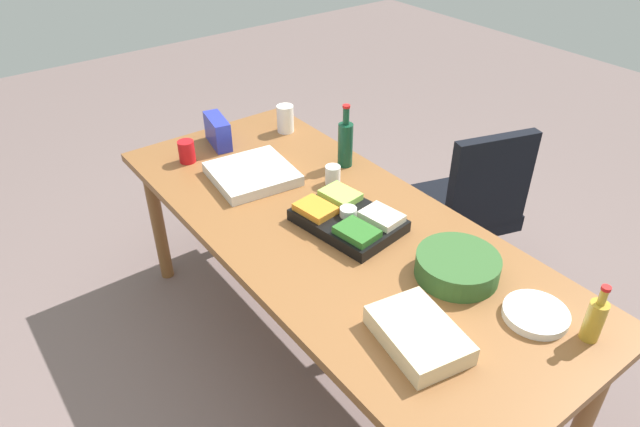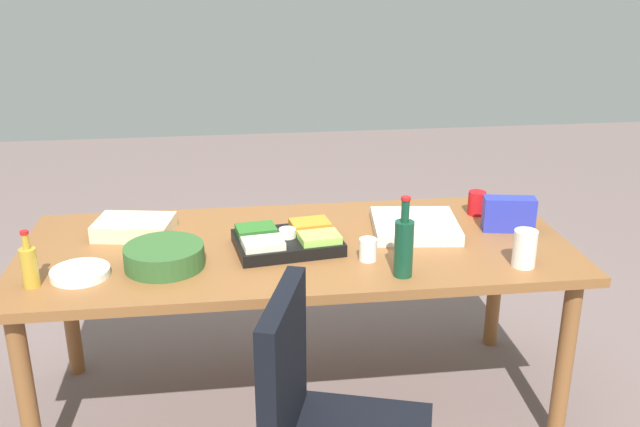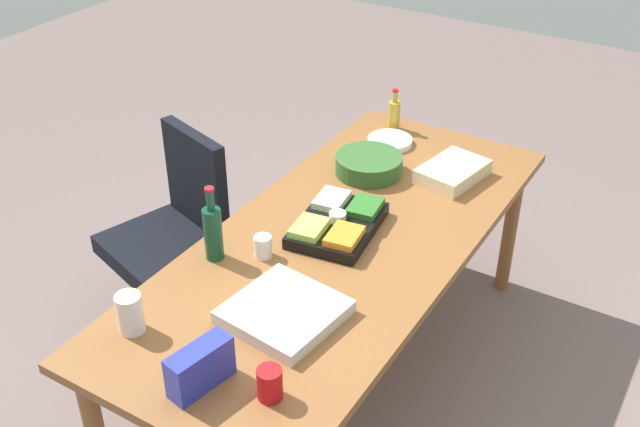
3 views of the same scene
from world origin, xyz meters
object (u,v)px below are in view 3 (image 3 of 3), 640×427
wine_bottle (213,231)px  paper_plate_stack (390,141)px  veggie_tray (338,223)px  salad_bowl (369,165)px  red_solo_cup (270,384)px  mayo_jar (130,313)px  conference_table (341,254)px  chip_bag_blue (200,367)px  sheet_cake (453,172)px  office_chair (173,254)px  paper_cup (263,246)px  pizza_box (284,312)px  dressing_bottle (394,114)px

wine_bottle → paper_plate_stack: (1.20, -0.15, -0.11)m
veggie_tray → salad_bowl: size_ratio=1.49×
red_solo_cup → mayo_jar: size_ratio=0.75×
conference_table → mayo_jar: size_ratio=15.42×
chip_bag_blue → sheet_cake: bearing=-5.5°
red_solo_cup → mayo_jar: 0.58m
paper_plate_stack → salad_bowl: size_ratio=0.72×
veggie_tray → office_chair: bearing=94.8°
sheet_cake → salad_bowl: 0.38m
conference_table → paper_plate_stack: (0.84, 0.21, 0.09)m
wine_bottle → red_solo_cup: (-0.49, -0.60, -0.07)m
conference_table → salad_bowl: salad_bowl is taller
salad_bowl → paper_cup: size_ratio=3.42×
chip_bag_blue → paper_cup: (0.67, 0.23, -0.03)m
salad_bowl → pizza_box: bearing=-167.4°
red_solo_cup → pizza_box: red_solo_cup is taller
paper_plate_stack → salad_bowl: (-0.31, -0.05, 0.03)m
pizza_box → mayo_jar: bearing=135.2°
sheet_cake → paper_plate_stack: bearing=68.4°
conference_table → dressing_bottle: dressing_bottle is taller
veggie_tray → paper_cup: paper_cup is taller
red_solo_cup → paper_plate_stack: (1.70, 0.45, -0.04)m
mayo_jar → office_chair: bearing=35.1°
office_chair → wine_bottle: 0.83m
paper_cup → chip_bag_blue: bearing=-160.7°
mayo_jar → chip_bag_blue: (-0.08, -0.37, 0.00)m
veggie_tray → chip_bag_blue: (-0.97, -0.08, 0.04)m
wine_bottle → paper_cup: (0.10, -0.16, -0.08)m
chip_bag_blue → salad_bowl: size_ratio=0.72×
wine_bottle → office_chair: bearing=58.7°
conference_table → paper_plate_stack: bearing=14.1°
chip_bag_blue → wine_bottle: bearing=34.6°
wine_bottle → chip_bag_blue: bearing=-145.4°
mayo_jar → chip_bag_blue: size_ratio=0.67×
office_chair → sheet_cake: size_ratio=3.07×
chip_bag_blue → red_solo_cup: bearing=-71.5°
sheet_cake → veggie_tray: bearing=160.1°
sheet_cake → paper_cup: bearing=157.6°
veggie_tray → paper_cup: (-0.30, 0.16, 0.01)m
wine_bottle → paper_cup: bearing=-56.3°
sheet_cake → salad_bowl: (-0.15, 0.35, 0.01)m
dressing_bottle → paper_plate_stack: bearing=-158.9°
veggie_tray → salad_bowl: 0.50m
wine_bottle → sheet_cake: (1.05, -0.54, -0.09)m
office_chair → mayo_jar: size_ratio=6.66×
red_solo_cup → salad_bowl: (1.39, 0.41, -0.01)m
salad_bowl → paper_plate_stack: bearing=8.8°
dressing_bottle → paper_cup: size_ratio=2.42×
red_solo_cup → veggie_tray: bearing=17.7°
pizza_box → paper_cup: paper_cup is taller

